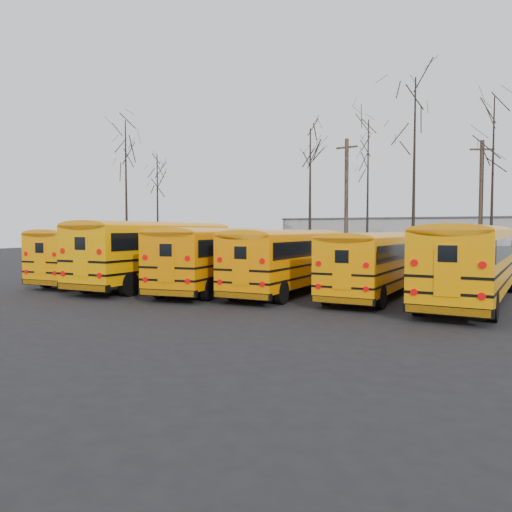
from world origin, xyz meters
The scene contains 17 objects.
ground centered at (0.00, 0.00, 0.00)m, with size 120.00×120.00×0.00m, color black.
fence centered at (0.00, 12.00, 1.00)m, with size 40.00×0.04×2.00m, color gray.
distant_building centered at (2.00, 32.00, 2.00)m, with size 22.00×8.00×4.00m, color #A7A8A3.
bus_a centered at (-9.19, 1.86, 1.76)m, with size 2.55×10.75×3.00m.
bus_b centered at (-5.48, 1.38, 1.99)m, with size 3.19×12.23×3.40m.
bus_c centered at (-1.92, 1.10, 1.80)m, with size 3.42×11.16×3.08m.
bus_d centered at (1.66, 1.52, 1.74)m, with size 2.90×10.74×2.98m.
bus_e centered at (5.56, 1.75, 1.68)m, with size 3.06×10.35×2.86m.
bus_f centered at (9.32, 1.06, 1.86)m, with size 3.76×11.56×3.18m.
utility_pole_left centered at (-0.13, 19.08, 5.19)m, with size 1.79×0.47×10.11m.
utility_pole_right centered at (9.63, 16.00, 4.51)m, with size 1.49×0.68×8.77m.
tree_0 centered at (-17.62, 13.82, 6.04)m, with size 0.26×0.26×12.09m, color black.
tree_1 centered at (-14.38, 13.72, 4.50)m, with size 0.26×0.26×9.00m, color black.
tree_2 centered at (-1.96, 15.46, 5.20)m, with size 0.26×0.26×10.40m, color black.
tree_3 centered at (1.97, 17.10, 5.51)m, with size 0.26×0.26×11.03m, color black.
tree_4 centered at (5.60, 14.10, 6.40)m, with size 0.26×0.26×12.81m, color black.
tree_5 centered at (10.27, 15.40, 5.69)m, with size 0.26×0.26×11.37m, color black.
Camera 1 is at (9.73, -20.04, 2.92)m, focal length 35.00 mm.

